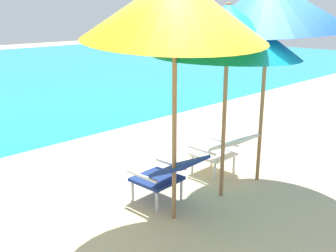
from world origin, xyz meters
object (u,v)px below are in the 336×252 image
object	(u,v)px
beach_umbrella_center	(228,31)
beach_umbrella_right	(269,7)
lounge_chair_left	(167,173)
lounge_chair_right	(223,149)
beach_umbrella_left	(175,7)

from	to	relation	value
beach_umbrella_center	beach_umbrella_right	world-z (taller)	beach_umbrella_right
lounge_chair_left	beach_umbrella_center	size ratio (longest dim) A/B	0.38
lounge_chair_right	beach_umbrella_right	xyz separation A→B (m)	(0.23, -0.44, 1.92)
lounge_chair_right	beach_umbrella_left	world-z (taller)	beach_umbrella_left
lounge_chair_left	beach_umbrella_right	bearing A→B (deg)	-14.71
lounge_chair_right	beach_umbrella_left	distance (m)	2.37
lounge_chair_right	beach_umbrella_center	xyz separation A→B (m)	(-0.52, -0.39, 1.66)
beach_umbrella_left	beach_umbrella_right	bearing A→B (deg)	-2.56
lounge_chair_left	beach_umbrella_left	xyz separation A→B (m)	(-0.18, -0.30, 1.91)
beach_umbrella_left	beach_umbrella_center	size ratio (longest dim) A/B	1.14
lounge_chair_left	beach_umbrella_left	world-z (taller)	beach_umbrella_left
lounge_chair_right	beach_umbrella_right	size ratio (longest dim) A/B	0.30
lounge_chair_left	lounge_chair_right	xyz separation A→B (m)	(1.17, 0.07, 0.00)
lounge_chair_right	lounge_chair_left	bearing A→B (deg)	-176.74
beach_umbrella_left	beach_umbrella_center	world-z (taller)	beach_umbrella_left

